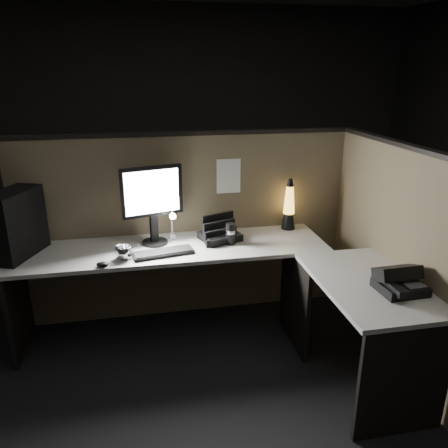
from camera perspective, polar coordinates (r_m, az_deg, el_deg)
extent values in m
plane|color=black|center=(3.14, -2.38, -19.41)|extent=(6.00, 6.00, 0.00)
plane|color=#282623|center=(5.47, -7.52, 12.77)|extent=(6.00, 0.00, 6.00)
cube|color=brown|center=(3.58, -4.82, -0.52)|extent=(2.66, 0.06, 1.50)
cube|color=brown|center=(3.26, 20.93, -3.84)|extent=(0.06, 1.66, 1.50)
cube|color=#B7B4AD|center=(3.28, -6.76, -3.20)|extent=(2.30, 0.60, 0.03)
cube|color=#B7B4AD|center=(2.88, 18.27, -7.38)|extent=(0.60, 1.00, 0.03)
cube|color=black|center=(3.55, -25.26, -9.71)|extent=(0.03, 0.55, 0.70)
cube|color=black|center=(2.73, 22.45, -18.60)|extent=(0.55, 0.03, 0.70)
cube|color=black|center=(3.34, 9.20, -9.81)|extent=(0.03, 0.55, 0.70)
cube|color=black|center=(3.35, -25.57, 0.01)|extent=(0.35, 0.49, 0.47)
cylinder|color=black|center=(3.35, -9.00, -2.36)|extent=(0.20, 0.20, 0.02)
cube|color=black|center=(3.33, -9.12, -0.36)|extent=(0.06, 0.06, 0.22)
cube|color=black|center=(3.24, -9.38, 4.23)|extent=(0.45, 0.16, 0.37)
cube|color=white|center=(3.22, -9.37, 4.14)|extent=(0.39, 0.11, 0.32)
cube|color=black|center=(3.14, -7.96, -3.75)|extent=(0.45, 0.22, 0.02)
ellipsoid|color=black|center=(3.03, -15.60, -5.10)|extent=(0.09, 0.08, 0.03)
cube|color=silver|center=(3.44, -6.77, -1.53)|extent=(0.04, 0.05, 0.03)
cylinder|color=silver|center=(3.40, -6.84, 0.27)|extent=(0.01, 0.01, 0.20)
cylinder|color=silver|center=(3.31, -6.82, 1.51)|extent=(0.01, 0.13, 0.01)
sphere|color=white|center=(3.23, -6.71, 1.01)|extent=(0.05, 0.05, 0.05)
cube|color=black|center=(3.37, -0.54, -1.62)|extent=(0.34, 0.32, 0.06)
cube|color=black|center=(3.32, -0.42, -1.14)|extent=(0.26, 0.11, 0.10)
cube|color=black|center=(3.42, -0.80, 0.25)|extent=(0.26, 0.11, 0.19)
cone|color=black|center=(3.63, 8.40, 0.41)|extent=(0.11, 0.11, 0.13)
cone|color=#FFB943|center=(3.58, 8.54, 3.14)|extent=(0.09, 0.09, 0.23)
sphere|color=#9A4116|center=(3.60, 8.48, 2.04)|extent=(0.05, 0.05, 0.05)
sphere|color=#9A4116|center=(3.58, 8.55, 3.29)|extent=(0.03, 0.03, 0.03)
cone|color=black|center=(3.54, 8.65, 5.37)|extent=(0.06, 0.06, 0.06)
cylinder|color=black|center=(3.27, 0.85, -1.29)|extent=(0.07, 0.07, 0.16)
imported|color=silver|center=(3.10, -12.97, -3.67)|extent=(0.13, 0.13, 0.09)
sphere|color=yellow|center=(3.39, 0.15, -1.03)|extent=(0.06, 0.06, 0.06)
cube|color=white|center=(3.48, 0.60, 6.27)|extent=(0.19, 0.00, 0.28)
cube|color=black|center=(2.81, 22.01, -7.62)|extent=(0.27, 0.24, 0.06)
cube|color=black|center=(2.81, 21.70, -5.98)|extent=(0.27, 0.17, 0.12)
cube|color=black|center=(2.71, 21.31, -7.71)|extent=(0.06, 0.20, 0.04)
cube|color=#3F3F42|center=(2.80, 23.45, -7.18)|extent=(0.12, 0.12, 0.00)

